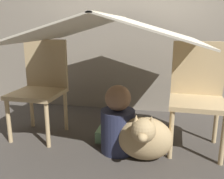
# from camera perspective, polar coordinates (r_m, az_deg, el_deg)

# --- Properties ---
(ground_plane) EXTENTS (8.80, 8.80, 0.00)m
(ground_plane) POSITION_cam_1_polar(r_m,az_deg,el_deg) (2.11, -0.78, -13.60)
(ground_plane) COLOR #47423D
(wall_back) EXTENTS (7.00, 0.05, 2.50)m
(wall_back) POSITION_cam_1_polar(r_m,az_deg,el_deg) (2.92, 3.85, 19.49)
(wall_back) COLOR gray
(wall_back) RESTS_ON ground_plane
(chair_left) EXTENTS (0.44, 0.44, 0.87)m
(chair_left) POSITION_cam_1_polar(r_m,az_deg,el_deg) (2.36, -15.93, 1.15)
(chair_left) COLOR #D1B27F
(chair_left) RESTS_ON ground_plane
(chair_right) EXTENTS (0.44, 0.44, 0.87)m
(chair_right) POSITION_cam_1_polar(r_m,az_deg,el_deg) (2.12, 18.88, -0.57)
(chair_right) COLOR #D1B27F
(chair_right) RESTS_ON ground_plane
(sheet_canopy) EXTENTS (1.37, 1.25, 0.21)m
(sheet_canopy) POSITION_cam_1_polar(r_m,az_deg,el_deg) (2.00, 0.00, 13.78)
(sheet_canopy) COLOR silver
(person_front) EXTENTS (0.27, 0.27, 0.55)m
(person_front) POSITION_cam_1_polar(r_m,az_deg,el_deg) (1.99, 1.32, -7.72)
(person_front) COLOR #2D3351
(person_front) RESTS_ON ground_plane
(dog) EXTENTS (0.42, 0.40, 0.41)m
(dog) POSITION_cam_1_polar(r_m,az_deg,el_deg) (1.90, 7.41, -10.77)
(dog) COLOR tan
(dog) RESTS_ON ground_plane
(floor_cushion) EXTENTS (0.35, 0.28, 0.10)m
(floor_cushion) POSITION_cam_1_polar(r_m,az_deg,el_deg) (2.28, 1.33, -9.95)
(floor_cushion) COLOR #7FB27F
(floor_cushion) RESTS_ON ground_plane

